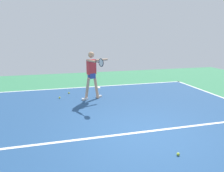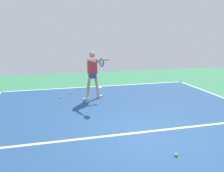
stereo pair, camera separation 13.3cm
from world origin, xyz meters
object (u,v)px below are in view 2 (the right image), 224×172
at_px(tennis_player, 93,72).
at_px(tennis_ball_by_baseline, 70,93).
at_px(tennis_ball_near_player, 176,155).
at_px(tennis_ball_far_corner, 61,97).

height_order(tennis_player, tennis_ball_by_baseline, tennis_player).
relative_size(tennis_player, tennis_ball_near_player, 28.29).
bearing_deg(tennis_ball_near_player, tennis_player, -78.34).
distance_m(tennis_ball_near_player, tennis_ball_by_baseline, 5.99).
bearing_deg(tennis_player, tennis_ball_far_corner, -38.14).
height_order(tennis_player, tennis_ball_near_player, tennis_player).
bearing_deg(tennis_ball_far_corner, tennis_ball_by_baseline, -123.02).
distance_m(tennis_ball_near_player, tennis_ball_far_corner, 5.53).
relative_size(tennis_ball_near_player, tennis_ball_by_baseline, 1.00).
height_order(tennis_ball_near_player, tennis_ball_far_corner, same).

